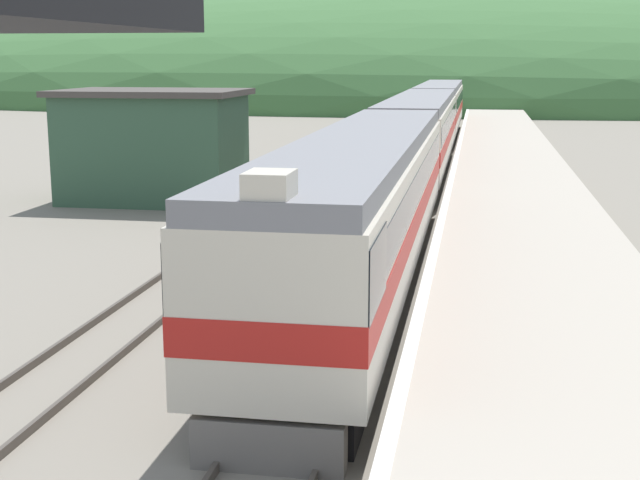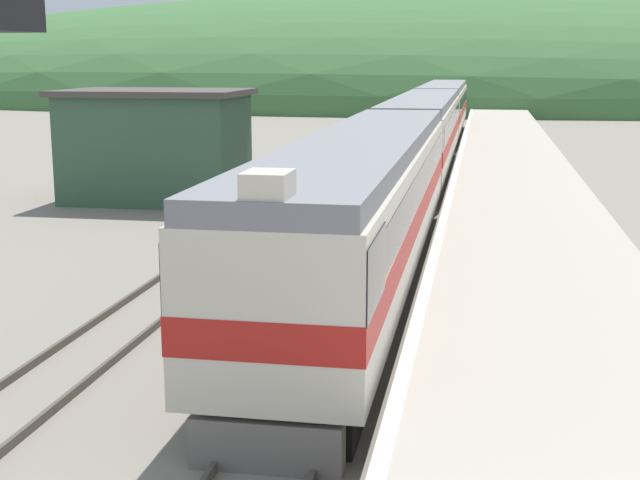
# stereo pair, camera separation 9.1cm
# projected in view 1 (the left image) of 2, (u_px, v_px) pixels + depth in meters

# --- Properties ---
(track_main) EXTENTS (1.52, 180.00, 0.16)m
(track_main) POSITION_uv_depth(u_px,v_px,m) (439.00, 136.00, 65.35)
(track_main) COLOR #4C443D
(track_main) RESTS_ON ground
(track_siding) EXTENTS (1.52, 180.00, 0.16)m
(track_siding) POSITION_uv_depth(u_px,v_px,m) (375.00, 135.00, 66.15)
(track_siding) COLOR #4C443D
(track_siding) RESTS_ON ground
(platform) EXTENTS (5.28, 140.00, 0.95)m
(platform) POSITION_uv_depth(u_px,v_px,m) (507.00, 164.00, 45.25)
(platform) COLOR #ADA393
(platform) RESTS_ON ground
(distant_hills) EXTENTS (205.18, 92.33, 30.02)m
(distant_hills) POSITION_uv_depth(u_px,v_px,m) (459.00, 98.00, 129.19)
(distant_hills) COLOR #3D6B38
(distant_hills) RESTS_ON ground
(station_shed) EXTENTS (7.35, 5.08, 4.52)m
(station_shed) POSITION_uv_depth(u_px,v_px,m) (153.00, 145.00, 36.29)
(station_shed) COLOR #385B42
(station_shed) RESTS_ON ground
(express_train_lead_car) EXTENTS (2.90, 21.45, 4.28)m
(express_train_lead_car) POSITION_uv_depth(u_px,v_px,m) (362.00, 206.00, 22.28)
(express_train_lead_car) COLOR black
(express_train_lead_car) RESTS_ON ground
(carriage_second) EXTENTS (2.89, 21.13, 3.92)m
(carriage_second) POSITION_uv_depth(u_px,v_px,m) (420.00, 133.00, 43.89)
(carriage_second) COLOR black
(carriage_second) RESTS_ON ground
(carriage_third) EXTENTS (2.89, 21.13, 3.92)m
(carriage_third) POSITION_uv_depth(u_px,v_px,m) (440.00, 108.00, 65.12)
(carriage_third) COLOR black
(carriage_third) RESTS_ON ground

